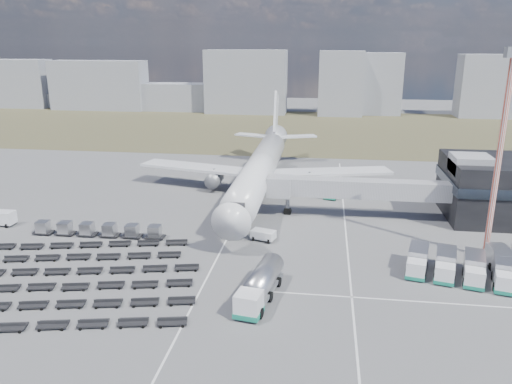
# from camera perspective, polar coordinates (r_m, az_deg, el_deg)

# --- Properties ---
(ground) EXTENTS (420.00, 420.00, 0.00)m
(ground) POSITION_cam_1_polar(r_m,az_deg,el_deg) (68.88, -2.94, -7.87)
(ground) COLOR #565659
(ground) RESTS_ON ground
(grass_strip) EXTENTS (420.00, 90.00, 0.01)m
(grass_strip) POSITION_cam_1_polar(r_m,az_deg,el_deg) (174.25, 3.87, 7.24)
(grass_strip) COLOR #4A412C
(grass_strip) RESTS_ON ground
(lane_markings) EXTENTS (47.12, 110.00, 0.01)m
(lane_markings) POSITION_cam_1_polar(r_m,az_deg,el_deg) (70.57, 5.40, -7.29)
(lane_markings) COLOR silver
(lane_markings) RESTS_ON ground
(jet_bridge) EXTENTS (30.30, 3.80, 7.05)m
(jet_bridge) POSITION_cam_1_polar(r_m,az_deg,el_deg) (85.29, 10.17, 0.41)
(jet_bridge) COLOR #939399
(jet_bridge) RESTS_ON ground
(airliner) EXTENTS (51.59, 64.53, 17.62)m
(airliner) POSITION_cam_1_polar(r_m,az_deg,el_deg) (97.45, 0.57, 2.87)
(airliner) COLOR silver
(airliner) RESTS_ON ground
(skyline) EXTENTS (307.13, 22.39, 25.77)m
(skyline) POSITION_cam_1_polar(r_m,az_deg,el_deg) (217.38, -3.56, 11.87)
(skyline) COLOR gray
(skyline) RESTS_ON ground
(fuel_tanker) EXTENTS (4.62, 11.49, 3.61)m
(fuel_tanker) POSITION_cam_1_polar(r_m,az_deg,el_deg) (58.49, 0.47, -10.58)
(fuel_tanker) COLOR silver
(fuel_tanker) RESTS_ON ground
(pushback_tug) EXTENTS (3.95, 2.93, 1.56)m
(pushback_tug) POSITION_cam_1_polar(r_m,az_deg,el_deg) (75.33, 0.84, -4.98)
(pushback_tug) COLOR silver
(pushback_tug) RESTS_ON ground
(utility_van) EXTENTS (4.64, 2.15, 2.44)m
(utility_van) POSITION_cam_1_polar(r_m,az_deg,el_deg) (91.21, -27.18, -2.68)
(utility_van) COLOR silver
(utility_van) RESTS_ON ground
(catering_truck) EXTENTS (3.52, 6.03, 2.60)m
(catering_truck) POSITION_cam_1_polar(r_m,az_deg,el_deg) (97.20, 8.75, 0.21)
(catering_truck) COLOR silver
(catering_truck) RESTS_ON ground
(service_trucks_near) EXTENTS (13.86, 9.71, 2.80)m
(service_trucks_near) POSITION_cam_1_polar(r_m,az_deg,el_deg) (68.62, 22.25, -7.89)
(service_trucks_near) COLOR silver
(service_trucks_near) RESTS_ON ground
(uld_row) EXTENTS (20.81, 2.41, 1.89)m
(uld_row) POSITION_cam_1_polar(r_m,az_deg,el_deg) (80.36, -17.58, -4.11)
(uld_row) COLOR black
(uld_row) RESTS_ON ground
(baggage_dollies) EXTENTS (35.54, 29.21, 0.75)m
(baggage_dollies) POSITION_cam_1_polar(r_m,az_deg,el_deg) (67.44, -21.20, -9.27)
(baggage_dollies) COLOR black
(baggage_dollies) RESTS_ON ground
(floodlight_mast) EXTENTS (2.64, 2.17, 28.12)m
(floodlight_mast) POSITION_cam_1_polar(r_m,az_deg,el_deg) (72.92, 26.01, 3.52)
(floodlight_mast) COLOR #B2331C
(floodlight_mast) RESTS_ON ground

